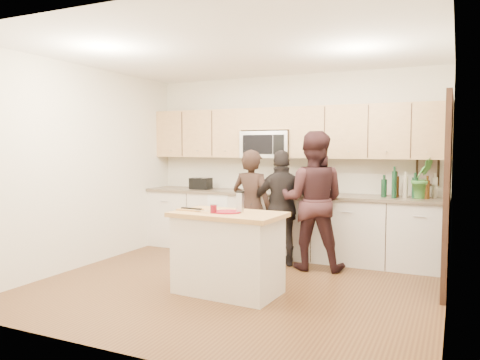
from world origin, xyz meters
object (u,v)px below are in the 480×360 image
at_px(woman_left, 252,207).
at_px(woman_right, 282,208).
at_px(toaster, 201,184).
at_px(woman_center, 312,200).
at_px(island, 228,252).

distance_m(woman_left, woman_right, 0.42).
distance_m(toaster, woman_center, 2.08).
height_order(island, woman_right, woman_right).
xyz_separation_m(island, woman_center, (0.55, 1.40, 0.46)).
bearing_deg(woman_center, toaster, -25.33).
distance_m(toaster, woman_left, 1.38).
xyz_separation_m(toaster, woman_center, (2.00, -0.54, -0.12)).
xyz_separation_m(woman_left, woman_right, (0.40, 0.13, -0.00)).
bearing_deg(woman_right, woman_center, 154.83).
height_order(island, woman_left, woman_left).
bearing_deg(woman_left, woman_right, -158.59).
bearing_deg(woman_center, woman_left, -1.63).
bearing_deg(toaster, woman_center, -15.23).
bearing_deg(island, toaster, 130.31).
height_order(woman_left, woman_right, woman_left).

